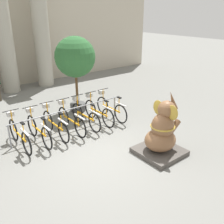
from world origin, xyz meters
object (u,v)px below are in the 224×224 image
Objects in this scene: bicycle_0 at (19,134)px; bicycle_1 at (38,130)px; bicycle_3 at (71,120)px; elephant_statue at (162,134)px; bicycle_2 at (55,124)px; bicycle_5 at (98,111)px; potted_tree at (75,59)px; bicycle_6 at (111,108)px; bicycle_4 at (85,115)px.

bicycle_0 is 0.58m from bicycle_1.
bicycle_0 is 1.72m from bicycle_3.
bicycle_3 is 0.98× the size of elephant_statue.
bicycle_0 is at bearing 179.43° from bicycle_2.
bicycle_0 is 2.87m from bicycle_5.
bicycle_2 is at bearing -140.07° from potted_tree.
bicycle_3 is 1.00× the size of bicycle_5.
elephant_statue is at bearing -87.78° from potted_tree.
bicycle_2 and bicycle_3 have the same top height.
bicycle_3 and bicycle_6 have the same top height.
potted_tree reaches higher than bicycle_6.
bicycle_5 is 0.98× the size of elephant_statue.
bicycle_2 is at bearing 4.74° from bicycle_1.
elephant_statue is (1.30, -2.81, 0.21)m from bicycle_3.
bicycle_3 is 3.11m from elephant_statue.
bicycle_1 is 1.00× the size of bicycle_6.
potted_tree is at bearing 32.92° from bicycle_1.
bicycle_3 is at bearing -178.70° from bicycle_6.
bicycle_3 is at bearing -177.47° from bicycle_4.
bicycle_6 is (1.15, 0.01, 0.00)m from bicycle_4.
bicycle_6 is at bearing -67.56° from potted_tree.
elephant_statue reaches higher than bicycle_6.
bicycle_0 is 1.00× the size of bicycle_3.
bicycle_1 is 1.00× the size of bicycle_3.
bicycle_1 and bicycle_6 have the same top height.
bicycle_0 is 3.45m from bicycle_6.
potted_tree is (0.56, 1.43, 1.69)m from bicycle_4.
bicycle_4 is 0.98× the size of elephant_statue.
bicycle_4 is at bearing -179.31° from bicycle_6.
bicycle_4 is 1.15m from bicycle_6.
elephant_statue is at bearing -43.30° from bicycle_0.
bicycle_0 and bicycle_5 have the same top height.
bicycle_0 and bicycle_2 have the same top height.
bicycle_5 is (1.72, 0.00, 0.00)m from bicycle_2.
potted_tree is at bearing 39.93° from bicycle_2.
potted_tree is (1.71, 1.43, 1.69)m from bicycle_2.
bicycle_1 is 2.87m from bicycle_6.
bicycle_3 is at bearing -127.93° from potted_tree.
bicycle_5 is 2.21m from potted_tree.
bicycle_2 is 2.30m from bicycle_6.
bicycle_2 is 0.58m from bicycle_3.
bicycle_6 is 2.28m from potted_tree.
elephant_statue is (3.03, -2.85, 0.21)m from bicycle_0.
potted_tree reaches higher than bicycle_4.
bicycle_5 is (2.87, -0.01, 0.00)m from bicycle_0.
elephant_statue is at bearing -56.53° from bicycle_2.
bicycle_0 is 1.00× the size of bicycle_2.
potted_tree is at bearing 52.07° from bicycle_3.
bicycle_1 is at bearing -147.08° from potted_tree.
elephant_statue is (0.73, -2.84, 0.21)m from bicycle_4.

